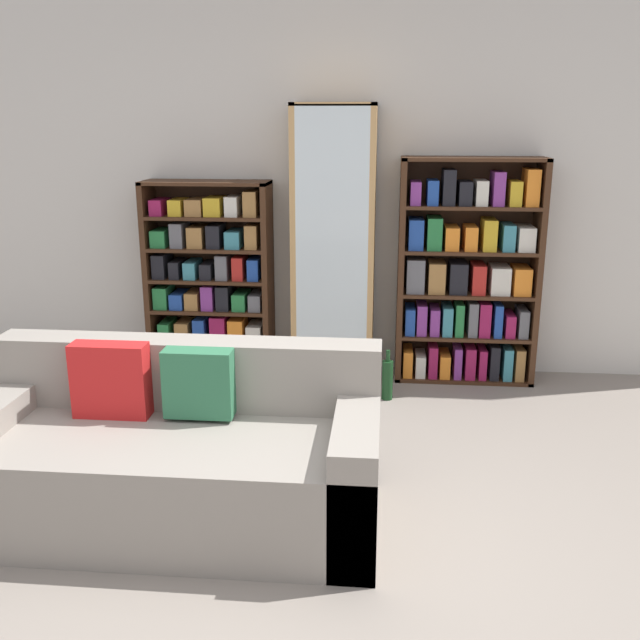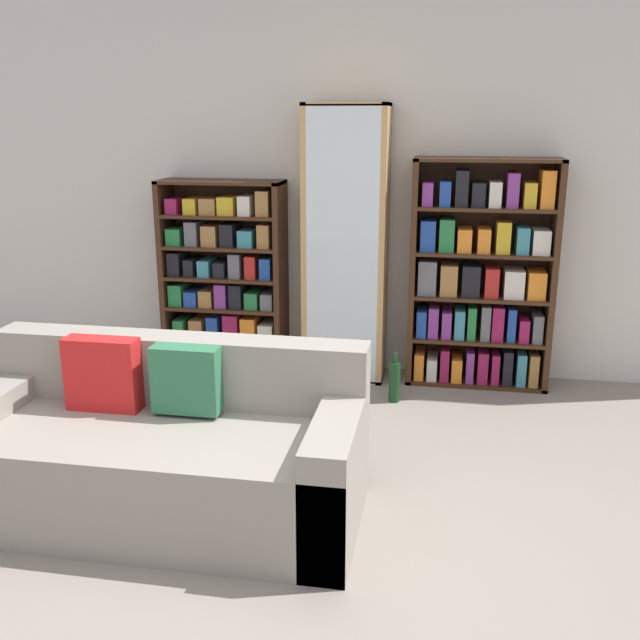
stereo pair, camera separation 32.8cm
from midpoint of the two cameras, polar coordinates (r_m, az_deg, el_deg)
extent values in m
plane|color=gray|center=(3.11, -2.09, -20.18)|extent=(16.00, 16.00, 0.00)
cube|color=beige|center=(5.22, 4.13, 10.54)|extent=(6.28, 0.06, 2.70)
cube|color=gray|center=(3.47, -10.00, -11.87)|extent=(1.89, 0.83, 0.46)
cube|color=gray|center=(3.59, -8.59, -3.92)|extent=(1.89, 0.20, 0.34)
cube|color=gray|center=(3.27, 4.29, -12.29)|extent=(0.20, 0.83, 0.58)
cube|color=red|center=(3.56, -14.47, -4.24)|extent=(0.36, 0.12, 0.36)
cube|color=#2D6B47|center=(3.41, -7.94, -4.77)|extent=(0.32, 0.12, 0.32)
cube|color=#3D2314|center=(5.42, -10.34, 3.58)|extent=(0.04, 0.32, 1.41)
cube|color=#3D2314|center=(5.18, -1.33, 3.29)|extent=(0.04, 0.32, 1.41)
cube|color=#3D2314|center=(5.18, -6.15, 10.93)|extent=(0.90, 0.32, 0.02)
cube|color=#3D2314|center=(5.47, -5.73, -3.63)|extent=(0.90, 0.32, 0.02)
cube|color=#3D2314|center=(5.43, -5.49, 3.79)|extent=(0.90, 0.01, 1.41)
cube|color=#3D2314|center=(5.40, -5.80, -1.25)|extent=(0.82, 0.32, 0.02)
cube|color=#3D2314|center=(5.34, -5.87, 1.07)|extent=(0.82, 0.32, 0.02)
cube|color=#3D2314|center=(5.28, -5.94, 3.45)|extent=(0.82, 0.32, 0.02)
cube|color=#3D2314|center=(5.24, -6.01, 5.86)|extent=(0.82, 0.32, 0.02)
cube|color=#3D2314|center=(5.21, -6.08, 8.32)|extent=(0.82, 0.32, 0.02)
cube|color=olive|center=(5.54, -9.32, -2.53)|extent=(0.08, 0.24, 0.16)
cube|color=#1E4293|center=(5.51, -8.30, -2.66)|extent=(0.07, 0.24, 0.15)
cube|color=gold|center=(5.47, -7.30, -2.59)|extent=(0.09, 0.24, 0.17)
cube|color=#5B5B60|center=(5.45, -6.32, -2.71)|extent=(0.08, 0.24, 0.16)
cube|color=#8E1947|center=(5.42, -5.30, -2.78)|extent=(0.08, 0.24, 0.16)
cube|color=#AD231E|center=(5.39, -4.21, -2.81)|extent=(0.08, 0.24, 0.17)
cube|color=#5B5B60|center=(5.37, -3.17, -3.00)|extent=(0.07, 0.24, 0.14)
cube|color=#1E4293|center=(5.35, -2.13, -2.98)|extent=(0.06, 0.24, 0.16)
cube|color=#237038|center=(5.47, -9.20, -0.39)|extent=(0.08, 0.24, 0.12)
cube|color=olive|center=(5.42, -7.87, -0.42)|extent=(0.10, 0.24, 0.12)
cube|color=#1E4293|center=(5.38, -6.57, -0.34)|extent=(0.09, 0.24, 0.15)
cube|color=#8E1947|center=(5.34, -5.15, -0.30)|extent=(0.11, 0.24, 0.17)
cube|color=orange|center=(5.31, -3.77, -0.48)|extent=(0.11, 0.24, 0.15)
cube|color=beige|center=(5.29, -2.37, -0.77)|extent=(0.11, 0.24, 0.11)
cube|color=#237038|center=(5.41, -9.44, 2.14)|extent=(0.10, 0.24, 0.16)
cube|color=#1E4293|center=(5.38, -8.26, 1.86)|extent=(0.10, 0.24, 0.11)
cube|color=olive|center=(5.34, -7.10, 1.86)|extent=(0.10, 0.24, 0.12)
cube|color=#7A3384|center=(5.30, -5.91, 2.10)|extent=(0.09, 0.24, 0.18)
cube|color=black|center=(5.27, -4.75, 2.05)|extent=(0.09, 0.24, 0.18)
cube|color=#237038|center=(5.25, -3.49, 1.71)|extent=(0.10, 0.24, 0.12)
cube|color=#5B5B60|center=(5.23, -2.26, 1.64)|extent=(0.09, 0.24, 0.12)
cube|color=black|center=(5.36, -9.54, 4.56)|extent=(0.09, 0.24, 0.17)
cube|color=black|center=(5.33, -8.37, 4.28)|extent=(0.07, 0.24, 0.12)
cube|color=teal|center=(5.29, -7.22, 4.24)|extent=(0.09, 0.24, 0.12)
cube|color=black|center=(5.26, -5.99, 4.15)|extent=(0.08, 0.24, 0.11)
cube|color=#5B5B60|center=(5.22, -4.78, 4.46)|extent=(0.08, 0.24, 0.18)
cube|color=#AD231E|center=(5.20, -3.53, 4.36)|extent=(0.08, 0.24, 0.17)
cube|color=#1E4293|center=(5.17, -2.34, 4.25)|extent=(0.08, 0.24, 0.15)
cube|color=#237038|center=(5.32, -9.55, 6.67)|extent=(0.11, 0.24, 0.12)
cube|color=#5B5B60|center=(5.27, -8.17, 6.94)|extent=(0.09, 0.24, 0.17)
cube|color=olive|center=(5.24, -6.78, 6.79)|extent=(0.11, 0.24, 0.15)
cube|color=black|center=(5.20, -5.38, 6.84)|extent=(0.10, 0.24, 0.16)
cube|color=teal|center=(5.17, -3.92, 6.59)|extent=(0.11, 0.24, 0.12)
cube|color=olive|center=(5.13, -2.46, 6.81)|extent=(0.09, 0.24, 0.17)
cube|color=#8E1947|center=(5.29, -9.68, 9.04)|extent=(0.09, 0.24, 0.11)
cube|color=gold|center=(5.25, -8.25, 9.05)|extent=(0.09, 0.24, 0.11)
cube|color=olive|center=(5.21, -6.86, 9.07)|extent=(0.12, 0.24, 0.12)
cube|color=gold|center=(5.17, -5.44, 9.13)|extent=(0.12, 0.24, 0.13)
cube|color=beige|center=(5.13, -3.97, 9.17)|extent=(0.09, 0.24, 0.14)
cube|color=olive|center=(5.10, -2.52, 9.36)|extent=(0.09, 0.24, 0.18)
cube|color=tan|center=(5.08, 0.93, 6.04)|extent=(0.04, 0.36, 1.93)
cube|color=tan|center=(5.02, 6.99, 5.82)|extent=(0.04, 0.36, 1.93)
cube|color=tan|center=(4.97, 4.16, 16.83)|extent=(0.57, 0.36, 0.02)
cube|color=tan|center=(5.29, 3.75, -4.29)|extent=(0.57, 0.36, 0.02)
cube|color=tan|center=(5.21, 4.16, 6.26)|extent=(0.57, 0.01, 1.93)
cube|color=silver|center=(4.87, 3.72, 5.59)|extent=(0.49, 0.01, 1.91)
cube|color=tan|center=(5.17, 3.83, -0.24)|extent=(0.49, 0.32, 0.02)
cube|color=tan|center=(5.08, 3.90, 3.84)|extent=(0.49, 0.32, 0.02)
cube|color=tan|center=(5.01, 3.98, 8.06)|extent=(0.49, 0.32, 0.02)
cube|color=tan|center=(4.98, 4.07, 12.36)|extent=(0.49, 0.32, 0.02)
cylinder|color=silver|center=(5.30, 1.94, -3.63)|extent=(0.01, 0.01, 0.08)
cone|color=silver|center=(5.27, 1.94, -2.72)|extent=(0.08, 0.08, 0.10)
cylinder|color=silver|center=(5.28, 3.16, -3.70)|extent=(0.01, 0.01, 0.08)
cone|color=silver|center=(5.26, 3.17, -2.79)|extent=(0.08, 0.08, 0.10)
cylinder|color=silver|center=(5.28, 4.39, -3.76)|extent=(0.01, 0.01, 0.08)
cone|color=silver|center=(5.25, 4.41, -2.85)|extent=(0.08, 0.08, 0.10)
cylinder|color=silver|center=(5.27, 5.63, -3.81)|extent=(0.01, 0.01, 0.08)
cone|color=silver|center=(5.24, 5.65, -2.90)|extent=(0.08, 0.08, 0.10)
cylinder|color=silver|center=(5.17, 1.82, 0.39)|extent=(0.01, 0.01, 0.08)
cone|color=silver|center=(5.14, 1.83, 1.38)|extent=(0.06, 0.06, 0.10)
cylinder|color=silver|center=(5.16, 2.84, 0.38)|extent=(0.01, 0.01, 0.08)
cone|color=silver|center=(5.14, 2.85, 1.37)|extent=(0.06, 0.06, 0.10)
cylinder|color=silver|center=(5.16, 3.85, 0.36)|extent=(0.01, 0.01, 0.08)
cone|color=silver|center=(5.14, 3.87, 1.34)|extent=(0.06, 0.06, 0.10)
cylinder|color=silver|center=(5.14, 4.84, 0.27)|extent=(0.01, 0.01, 0.08)
cone|color=silver|center=(5.12, 4.87, 1.26)|extent=(0.06, 0.06, 0.10)
cylinder|color=silver|center=(5.14, 5.86, 0.24)|extent=(0.01, 0.01, 0.08)
cone|color=silver|center=(5.12, 5.89, 1.23)|extent=(0.06, 0.06, 0.10)
cylinder|color=silver|center=(5.07, 1.97, 4.38)|extent=(0.01, 0.01, 0.06)
cone|color=silver|center=(5.06, 1.98, 5.18)|extent=(0.08, 0.08, 0.08)
cylinder|color=silver|center=(5.09, 3.30, 4.40)|extent=(0.01, 0.01, 0.06)
cone|color=silver|center=(5.08, 3.31, 5.19)|extent=(0.08, 0.08, 0.08)
cylinder|color=silver|center=(5.08, 4.57, 4.34)|extent=(0.01, 0.01, 0.06)
cone|color=silver|center=(5.06, 4.59, 5.14)|extent=(0.08, 0.08, 0.08)
cylinder|color=silver|center=(5.07, 5.86, 4.29)|extent=(0.01, 0.01, 0.06)
cone|color=silver|center=(5.05, 5.88, 5.09)|extent=(0.08, 0.08, 0.08)
cylinder|color=silver|center=(5.01, 1.88, 8.66)|extent=(0.01, 0.01, 0.08)
cone|color=silver|center=(5.00, 1.89, 9.62)|extent=(0.06, 0.06, 0.09)
cylinder|color=silver|center=(5.03, 2.97, 8.68)|extent=(0.01, 0.01, 0.08)
cone|color=silver|center=(5.02, 2.98, 9.64)|extent=(0.06, 0.06, 0.09)
cylinder|color=silver|center=(5.01, 4.00, 8.64)|extent=(0.01, 0.01, 0.08)
cone|color=silver|center=(5.00, 4.02, 9.60)|extent=(0.06, 0.06, 0.09)
cylinder|color=silver|center=(4.99, 5.04, 8.59)|extent=(0.01, 0.01, 0.08)
cone|color=silver|center=(4.98, 5.06, 9.55)|extent=(0.06, 0.06, 0.09)
cylinder|color=silver|center=(5.01, 6.11, 8.58)|extent=(0.01, 0.01, 0.08)
cone|color=silver|center=(5.00, 6.14, 9.54)|extent=(0.06, 0.06, 0.09)
cylinder|color=silver|center=(4.98, 2.29, 12.95)|extent=(0.01, 0.01, 0.07)
cone|color=silver|center=(4.98, 2.30, 13.88)|extent=(0.09, 0.09, 0.09)
cylinder|color=silver|center=(4.98, 4.09, 12.92)|extent=(0.01, 0.01, 0.07)
cone|color=silver|center=(4.98, 4.11, 13.85)|extent=(0.09, 0.09, 0.09)
cylinder|color=silver|center=(4.95, 5.86, 12.86)|extent=(0.01, 0.01, 0.07)
cone|color=silver|center=(4.95, 5.89, 13.80)|extent=(0.09, 0.09, 0.09)
cube|color=#3D2314|center=(5.07, 9.30, 3.79)|extent=(0.04, 0.32, 1.58)
cube|color=#3D2314|center=(5.14, 19.80, 3.23)|extent=(0.04, 0.32, 1.58)
cube|color=#3D2314|center=(4.98, 15.22, 12.28)|extent=(0.98, 0.32, 0.02)
cube|color=#3D2314|center=(5.30, 14.01, -4.72)|extent=(0.98, 0.32, 0.02)
cube|color=#3D2314|center=(5.23, 14.47, 3.87)|extent=(0.98, 0.01, 1.58)
cube|color=#3D2314|center=(5.20, 14.24, -1.43)|extent=(0.90, 0.32, 0.02)
cube|color=#3D2314|center=(5.12, 14.47, 1.85)|extent=(0.90, 0.32, 0.02)
cube|color=#3D2314|center=(5.05, 14.71, 5.22)|extent=(0.90, 0.32, 0.02)
cube|color=#3D2314|center=(5.01, 14.95, 8.65)|extent=(0.90, 0.32, 0.02)
cube|color=orange|center=(5.23, 9.75, -3.45)|extent=(0.07, 0.24, 0.19)
cube|color=beige|center=(5.24, 10.74, -3.67)|extent=(0.07, 0.24, 0.16)
cube|color=#8E1947|center=(5.23, 11.73, -3.33)|extent=(0.06, 0.24, 0.23)
cube|color=orange|center=(5.25, 12.64, -3.71)|extent=(0.07, 0.24, 0.17)
cube|color=#7A3384|center=(5.24, 13.65, -3.45)|extent=(0.05, 0.24, 0.23)
cube|color=#8E1947|center=(5.25, 14.61, -3.49)|extent=(0.07, 0.24, 0.23)
cube|color=#8E1947|center=(5.26, 15.55, -3.58)|extent=(0.05, 0.24, 0.22)
cube|color=black|center=(5.26, 16.46, -3.46)|extent=(0.06, 0.24, 0.25)
cube|color=teal|center=(5.28, 17.45, -3.59)|extent=(0.06, 0.24, 0.23)
cube|color=olive|center=(5.29, 18.36, -3.63)|extent=(0.06, 0.24, 0.23)
cube|color=#1E4293|center=(5.14, 9.98, -0.12)|extent=(0.07, 0.24, 0.19)
cube|color=#7A3384|center=(5.14, 10.90, -0.01)|extent=(0.07, 0.24, 0.22)
cube|color=#7A3384|center=(5.14, 11.91, -0.21)|extent=(0.07, 0.24, 0.19)
cube|color=teal|center=(5.15, 12.90, -0.17)|extent=(0.07, 0.24, 0.21)
cube|color=#237038|center=(5.15, 13.82, -0.08)|extent=(0.06, 0.24, 0.23)
cube|color=#5B5B60|center=(5.15, 14.86, -0.06)|extent=(0.06, 0.24, 0.24)
cube|color=#8E1947|center=(5.16, 15.76, -0.12)|extent=(0.08, 0.24, 0.24)
cube|color=#1E4293|center=(5.17, 16.78, -0.21)|extent=(0.05, 0.24, 0.23)
cube|color=#8E1947|center=(5.19, 17.68, -0.65)|extent=(0.07, 0.24, 0.16)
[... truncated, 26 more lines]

